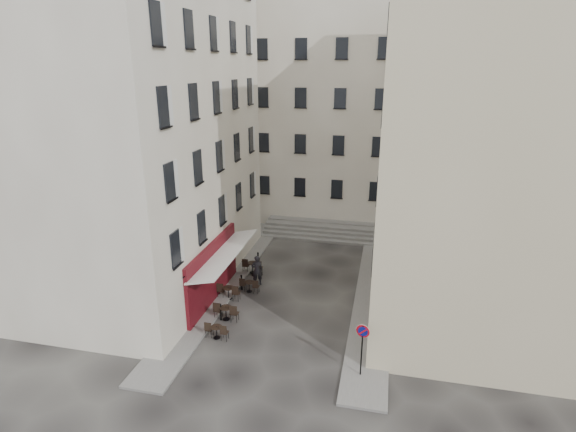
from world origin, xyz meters
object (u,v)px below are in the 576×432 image
(bistro_table_b, at_px, (226,312))
(bistro_table_a, at_px, (217,331))
(pedestrian, at_px, (257,270))
(no_parking_sign, at_px, (362,341))

(bistro_table_b, bearing_deg, bistro_table_a, -85.43)
(bistro_table_a, relative_size, bistro_table_b, 0.88)
(bistro_table_b, xyz_separation_m, pedestrian, (0.44, 4.28, 0.47))
(bistro_table_a, relative_size, pedestrian, 0.62)
(no_parking_sign, distance_m, bistro_table_b, 8.00)
(pedestrian, bearing_deg, bistro_table_b, 61.17)
(no_parking_sign, relative_size, pedestrian, 1.34)
(bistro_table_a, distance_m, bistro_table_b, 1.72)
(bistro_table_a, bearing_deg, no_parking_sign, -10.74)
(no_parking_sign, xyz_separation_m, pedestrian, (-6.83, 7.35, -0.87))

